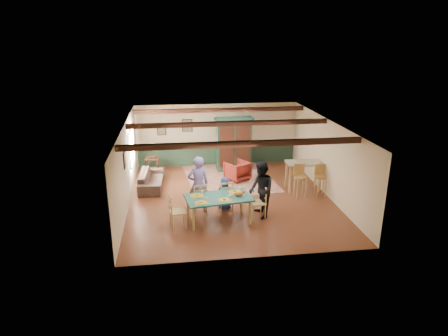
{
  "coord_description": "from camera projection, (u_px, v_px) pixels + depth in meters",
  "views": [
    {
      "loc": [
        -1.91,
        -12.94,
        5.52
      ],
      "look_at": [
        -0.22,
        -0.03,
        1.15
      ],
      "focal_mm": 32.0,
      "sensor_mm": 36.0,
      "label": 1
    }
  ],
  "objects": [
    {
      "name": "picture_back_a",
      "position": [
        187.0,
        125.0,
        17.16
      ],
      "size": [
        0.45,
        0.04,
        0.55
      ],
      "primitive_type": null,
      "color": "gray",
      "rests_on": "wall_back"
    },
    {
      "name": "wainscot_back",
      "position": [
        217.0,
        154.0,
        17.76
      ],
      "size": [
        6.95,
        0.03,
        0.9
      ],
      "primitive_type": "cube",
      "color": "#1C3425",
      "rests_on": "floor"
    },
    {
      "name": "armchair",
      "position": [
        237.0,
        171.0,
        15.83
      ],
      "size": [
        1.13,
        1.14,
        0.76
      ],
      "primitive_type": "imported",
      "rotation": [
        0.0,
        0.0,
        -2.59
      ],
      "color": "#501110",
      "rests_on": "floor"
    },
    {
      "name": "place_setting_far_left",
      "position": [
        197.0,
        194.0,
        12.2
      ],
      "size": [
        0.48,
        0.39,
        0.11
      ],
      "primitive_type": null,
      "rotation": [
        0.0,
        0.0,
        0.14
      ],
      "color": "gold",
      "rests_on": "dining_table"
    },
    {
      "name": "sofa",
      "position": [
        151.0,
        180.0,
        15.09
      ],
      "size": [
        0.94,
        2.14,
        0.61
      ],
      "primitive_type": "imported",
      "rotation": [
        0.0,
        0.0,
        1.51
      ],
      "color": "#3A2B24",
      "rests_on": "floor"
    },
    {
      "name": "dining_chair_end_right",
      "position": [
        257.0,
        202.0,
        12.55
      ],
      "size": [
        0.54,
        0.53,
        1.04
      ],
      "primitive_type": null,
      "rotation": [
        0.0,
        0.0,
        -1.43
      ],
      "color": "tan",
      "rests_on": "floor"
    },
    {
      "name": "wall_right",
      "position": [
        328.0,
        158.0,
        14.16
      ],
      "size": [
        0.02,
        8.0,
        2.7
      ],
      "primitive_type": "cube",
      "color": "beige",
      "rests_on": "floor"
    },
    {
      "name": "ceiling",
      "position": [
        231.0,
        123.0,
        13.3
      ],
      "size": [
        7.0,
        8.0,
        0.02
      ],
      "primitive_type": "cube",
      "color": "beige",
      "rests_on": "wall_back"
    },
    {
      "name": "area_rug",
      "position": [
        229.0,
        178.0,
        16.11
      ],
      "size": [
        3.66,
        4.21,
        0.01
      ],
      "primitive_type": "cube",
      "rotation": [
        0.0,
        0.0,
        0.1
      ],
      "color": "#C6B090",
      "rests_on": "floor"
    },
    {
      "name": "place_setting_near_center",
      "position": [
        225.0,
        198.0,
        11.89
      ],
      "size": [
        0.48,
        0.39,
        0.11
      ],
      "primitive_type": null,
      "rotation": [
        0.0,
        0.0,
        0.14
      ],
      "color": "gold",
      "rests_on": "dining_table"
    },
    {
      "name": "window_left",
      "position": [
        132.0,
        147.0,
        14.84
      ],
      "size": [
        0.06,
        1.6,
        1.3
      ],
      "primitive_type": null,
      "color": "white",
      "rests_on": "wall_left"
    },
    {
      "name": "end_table",
      "position": [
        152.0,
        165.0,
        16.68
      ],
      "size": [
        0.59,
        0.59,
        0.65
      ],
      "primitive_type": null,
      "rotation": [
        0.0,
        0.0,
        -0.12
      ],
      "color": "black",
      "rests_on": "floor"
    },
    {
      "name": "person_man",
      "position": [
        198.0,
        185.0,
        12.78
      ],
      "size": [
        0.75,
        0.55,
        1.9
      ],
      "primitive_type": "imported",
      "rotation": [
        0.0,
        0.0,
        3.28
      ],
      "color": "#7563AB",
      "rests_on": "floor"
    },
    {
      "name": "place_setting_far_right",
      "position": [
        235.0,
        190.0,
        12.51
      ],
      "size": [
        0.48,
        0.39,
        0.11
      ],
      "primitive_type": null,
      "rotation": [
        0.0,
        0.0,
        0.14
      ],
      "color": "gold",
      "rests_on": "dining_table"
    },
    {
      "name": "counter_table",
      "position": [
        303.0,
        176.0,
        14.77
      ],
      "size": [
        1.33,
        0.81,
        1.08
      ],
      "primitive_type": null,
      "rotation": [
        0.0,
        0.0,
        -0.04
      ],
      "color": "#B6AB8D",
      "rests_on": "floor"
    },
    {
      "name": "bar_stool_right",
      "position": [
        321.0,
        181.0,
        14.25
      ],
      "size": [
        0.42,
        0.46,
        1.12
      ],
      "primitive_type": null,
      "rotation": [
        0.0,
        0.0,
        -0.05
      ],
      "color": "#B18545",
      "rests_on": "floor"
    },
    {
      "name": "person_woman",
      "position": [
        261.0,
        190.0,
        12.45
      ],
      "size": [
        0.81,
        0.97,
        1.81
      ],
      "primitive_type": "imported",
      "rotation": [
        0.0,
        0.0,
        -1.43
      ],
      "color": "black",
      "rests_on": "floor"
    },
    {
      "name": "picture_back_b",
      "position": [
        162.0,
        130.0,
        17.07
      ],
      "size": [
        0.38,
        0.04,
        0.48
      ],
      "primitive_type": null,
      "color": "gray",
      "rests_on": "wall_back"
    },
    {
      "name": "armoire",
      "position": [
        234.0,
        144.0,
        16.87
      ],
      "size": [
        1.62,
        0.72,
        2.25
      ],
      "primitive_type": "cube",
      "rotation": [
        0.0,
        0.0,
        0.05
      ],
      "color": "#153529",
      "rests_on": "floor"
    },
    {
      "name": "person_child",
      "position": [
        225.0,
        193.0,
        13.13
      ],
      "size": [
        0.58,
        0.42,
        1.1
      ],
      "primitive_type": "imported",
      "rotation": [
        0.0,
        0.0,
        3.28
      ],
      "color": "navy",
      "rests_on": "floor"
    },
    {
      "name": "ceiling_beam_front",
      "position": [
        242.0,
        144.0,
        11.17
      ],
      "size": [
        6.95,
        0.16,
        0.16
      ],
      "primitive_type": "cube",
      "color": "black",
      "rests_on": "ceiling"
    },
    {
      "name": "dining_table",
      "position": [
        219.0,
        209.0,
        12.26
      ],
      "size": [
        2.12,
        1.37,
        0.82
      ],
      "primitive_type": null,
      "rotation": [
        0.0,
        0.0,
        0.14
      ],
      "color": "#1A5549",
      "rests_on": "floor"
    },
    {
      "name": "place_setting_near_left",
      "position": [
        201.0,
        201.0,
        11.7
      ],
      "size": [
        0.48,
        0.39,
        0.11
      ],
      "primitive_type": null,
      "rotation": [
        0.0,
        0.0,
        0.14
      ],
      "color": "gold",
      "rests_on": "dining_table"
    },
    {
      "name": "dining_chair_end_left",
      "position": [
        178.0,
        211.0,
        11.9
      ],
      "size": [
        0.54,
        0.53,
        1.04
      ],
      "primitive_type": null,
      "rotation": [
        0.0,
        0.0,
        1.71
      ],
      "color": "tan",
      "rests_on": "floor"
    },
    {
      "name": "dining_chair_far_right",
      "position": [
        225.0,
        195.0,
        13.06
      ],
      "size": [
        0.53,
        0.54,
        1.04
      ],
      "primitive_type": null,
      "rotation": [
        0.0,
        0.0,
        3.28
      ],
      "color": "tan",
      "rests_on": "floor"
    },
    {
      "name": "picture_left_wall",
      "position": [
        125.0,
        160.0,
        12.61
      ],
      "size": [
        0.04,
        0.42,
        0.52
      ],
      "primitive_type": null,
      "color": "gray",
      "rests_on": "wall_left"
    },
    {
      "name": "bar_stool_left",
      "position": [
        300.0,
        181.0,
        14.08
      ],
      "size": [
        0.45,
        0.49,
        1.19
      ],
      "primitive_type": null,
      "rotation": [
        0.0,
        0.0,
        0.05
      ],
      "color": "#B18545",
      "rests_on": "floor"
    },
    {
      "name": "ceiling_beam_mid",
      "position": [
        229.0,
        124.0,
        13.7
      ],
      "size": [
        6.95,
        0.16,
        0.16
      ],
      "primitive_type": "cube",
      "color": "black",
      "rests_on": "ceiling"
    },
    {
      "name": "cat",
      "position": [
        239.0,
        193.0,
        12.15
      ],
      "size": [
        0.41,
        0.21,
        0.2
      ],
      "primitive_type": null,
      "rotation": [
        0.0,
        0.0,
        0.14
      ],
      "color": "orange",
      "rests_on": "dining_table"
    },
    {
      "name": "wall_left",
      "position": [
        127.0,
        166.0,
        13.3
      ],
      "size": [
        0.02,
        8.0,
        2.7
      ],
      "primitive_type": "cube",
      "color": "beige",
      "rests_on": "floor"
    },
    {
      "name": "table_lamp",
      "position": [
        152.0,
        151.0,
        16.49
      ],
      "size": [
        0.33,
        0.33,
        0.59
      ],
      "primitive_type": null,
      "rotation": [
        0.0,
        0.0,
        -0.0
      ],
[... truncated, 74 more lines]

